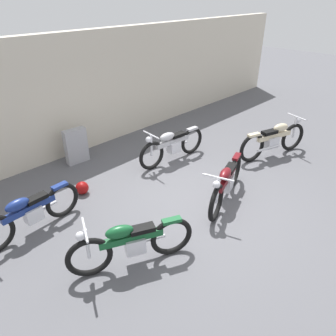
{
  "coord_description": "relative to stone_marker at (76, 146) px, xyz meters",
  "views": [
    {
      "loc": [
        -4.43,
        -3.45,
        3.96
      ],
      "look_at": [
        -0.09,
        0.78,
        0.55
      ],
      "focal_mm": 34.1,
      "sensor_mm": 36.0,
      "label": 1
    }
  ],
  "objects": [
    {
      "name": "helmet",
      "position": [
        -0.74,
        -1.36,
        -0.31
      ],
      "size": [
        0.29,
        0.29,
        0.29
      ],
      "primitive_type": "sphere",
      "color": "maroon",
      "rests_on": "ground_plane"
    },
    {
      "name": "motorcycle_maroon",
      "position": [
        1.23,
        -3.77,
        0.0
      ],
      "size": [
        2.05,
        0.9,
        0.96
      ],
      "rotation": [
        0.0,
        0.0,
        3.47
      ],
      "color": "black",
      "rests_on": "ground_plane"
    },
    {
      "name": "stone_marker",
      "position": [
        0.0,
        0.0,
        0.0
      ],
      "size": [
        0.59,
        0.24,
        0.91
      ],
      "primitive_type": "cube",
      "rotation": [
        0.0,
        0.0,
        -0.07
      ],
      "color": "#9E9EA3",
      "rests_on": "ground_plane"
    },
    {
      "name": "ground_plane",
      "position": [
        0.8,
        -3.38,
        -0.46
      ],
      "size": [
        40.0,
        40.0,
        0.0
      ],
      "primitive_type": "plane",
      "color": "#56565B"
    },
    {
      "name": "motorcycle_green",
      "position": [
        -1.32,
        -3.74,
        -0.01
      ],
      "size": [
        1.92,
        1.05,
        0.93
      ],
      "rotation": [
        0.0,
        0.0,
        2.7
      ],
      "color": "black",
      "rests_on": "ground_plane"
    },
    {
      "name": "motorcycle_blue",
      "position": [
        -2.09,
        -1.82,
        -0.02
      ],
      "size": [
        2.04,
        0.57,
        0.91
      ],
      "rotation": [
        0.0,
        0.0,
        3.21
      ],
      "color": "black",
      "rests_on": "ground_plane"
    },
    {
      "name": "building_wall",
      "position": [
        0.8,
        0.66,
        1.09
      ],
      "size": [
        18.0,
        0.3,
        3.08
      ],
      "primitive_type": "cube",
      "color": "beige",
      "rests_on": "ground_plane"
    },
    {
      "name": "motorcycle_cream",
      "position": [
        3.87,
        -3.44,
        0.03
      ],
      "size": [
        2.16,
        0.9,
        1.0
      ],
      "rotation": [
        0.0,
        0.0,
        -0.3
      ],
      "color": "black",
      "rests_on": "ground_plane"
    },
    {
      "name": "motorcycle_silver",
      "position": [
        1.76,
        -1.71,
        0.0
      ],
      "size": [
        2.11,
        0.59,
        0.95
      ],
      "rotation": [
        0.0,
        0.0,
        3.05
      ],
      "color": "black",
      "rests_on": "ground_plane"
    }
  ]
}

